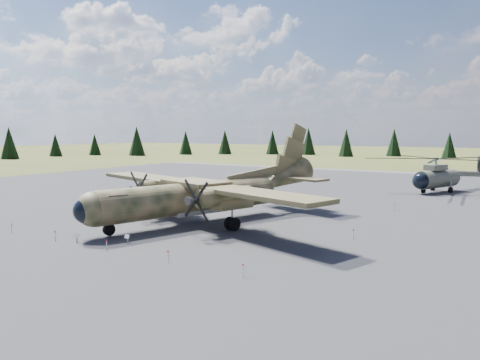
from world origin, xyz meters
The scene contains 8 objects.
ground centered at (0.00, 0.00, 0.00)m, with size 500.00×500.00×0.00m, color brown.
apron centered at (0.00, 10.00, 0.00)m, with size 120.00×120.00×0.04m, color slate.
transport_plane centered at (1.44, -0.19, 3.02)m, with size 31.38×27.98×10.50m.
helicopter_near centered at (17.21, 36.34, 3.63)m, with size 26.53×26.53×5.12m.
info_placard_left centered at (-2.20, -12.86, 0.46)m, with size 0.47×0.30×0.69m.
info_placard_right centered at (1.54, -10.93, 0.49)m, with size 0.47×0.21×0.74m.
barrier_fence centered at (-0.46, -0.08, 0.51)m, with size 33.12×29.62×0.85m.
treeline centered at (1.11, 3.80, 4.73)m, with size 287.08×287.86×10.98m.
Camera 1 is at (28.60, -37.40, 8.92)m, focal length 35.00 mm.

